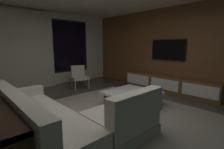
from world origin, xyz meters
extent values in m
plane|color=#473D33|center=(0.00, 0.00, 0.00)|extent=(9.20, 9.20, 0.00)
cube|color=silver|center=(0.00, 3.66, 1.35)|extent=(6.60, 0.12, 2.70)
cube|color=black|center=(1.30, 3.60, 1.45)|extent=(1.52, 0.02, 2.02)
cube|color=black|center=(1.30, 3.58, 1.45)|extent=(1.40, 0.03, 1.90)
cube|color=beige|center=(-0.55, 3.48, 1.30)|extent=(2.10, 0.12, 2.60)
cube|color=brown|center=(3.06, 0.00, 1.35)|extent=(0.12, 7.80, 2.70)
cube|color=gray|center=(0.35, -0.10, 0.01)|extent=(3.20, 3.80, 0.01)
cube|color=#B1A997|center=(-1.22, 0.13, 0.09)|extent=(0.90, 2.50, 0.18)
cube|color=beige|center=(-1.22, 0.13, 0.30)|extent=(0.86, 2.42, 0.24)
cube|color=beige|center=(-1.57, 0.13, 0.62)|extent=(0.20, 2.50, 0.40)
cube|color=beige|center=(-1.22, 1.28, 0.51)|extent=(0.90, 0.20, 0.18)
cube|color=#B1A997|center=(-0.24, -0.67, 0.09)|extent=(1.10, 0.90, 0.18)
cube|color=beige|center=(-0.24, -0.67, 0.30)|extent=(1.07, 0.86, 0.24)
cube|color=beige|center=(-0.24, -1.02, 0.62)|extent=(1.10, 0.20, 0.40)
cube|color=beige|center=(-1.45, 0.68, 0.58)|extent=(0.10, 0.36, 0.36)
cube|color=#B2A893|center=(-1.45, -0.17, 0.58)|extent=(0.10, 0.36, 0.36)
cube|color=black|center=(0.97, 0.07, 0.15)|extent=(1.00, 1.00, 0.30)
cube|color=white|center=(0.97, 0.07, 0.33)|extent=(1.16, 1.16, 0.06)
cube|color=#6AA85E|center=(0.91, -0.12, 0.38)|extent=(0.22, 0.20, 0.03)
cube|color=#8BC088|center=(0.91, -0.11, 0.41)|extent=(0.24, 0.15, 0.03)
cylinder|color=#B2ADA0|center=(1.16, 2.17, 0.18)|extent=(0.04, 0.04, 0.36)
cylinder|color=#B2ADA0|center=(0.69, 2.31, 0.18)|extent=(0.04, 0.04, 0.36)
cylinder|color=#B2ADA0|center=(1.30, 2.65, 0.18)|extent=(0.04, 0.04, 0.36)
cylinder|color=#B2ADA0|center=(0.83, 2.79, 0.18)|extent=(0.04, 0.04, 0.36)
cube|color=beige|center=(1.00, 2.48, 0.36)|extent=(0.67, 0.69, 0.08)
cube|color=beige|center=(1.06, 2.71, 0.59)|extent=(0.49, 0.21, 0.38)
cube|color=brown|center=(2.78, 0.10, 0.26)|extent=(0.44, 3.10, 0.52)
cube|color=white|center=(2.55, -0.94, 0.29)|extent=(0.02, 0.93, 0.33)
cube|color=white|center=(2.55, 0.10, 0.29)|extent=(0.02, 0.93, 0.33)
cube|color=white|center=(2.55, 1.15, 0.29)|extent=(0.02, 0.93, 0.33)
cube|color=black|center=(2.74, -0.75, 0.12)|extent=(0.33, 0.68, 0.19)
cube|color=#BC899E|center=(2.74, -1.01, 0.10)|extent=(0.03, 0.04, 0.15)
cube|color=#92C152|center=(2.74, -0.94, 0.11)|extent=(0.03, 0.04, 0.17)
cube|color=#87D2A1|center=(2.74, -0.86, 0.12)|extent=(0.03, 0.04, 0.18)
cube|color=pink|center=(2.74, -0.79, 0.11)|extent=(0.03, 0.04, 0.18)
cube|color=#8DD797|center=(2.74, -0.72, 0.12)|extent=(0.03, 0.04, 0.18)
cube|color=beige|center=(2.74, -0.64, 0.11)|extent=(0.03, 0.04, 0.17)
cube|color=#D26B9F|center=(2.74, -0.57, 0.10)|extent=(0.03, 0.04, 0.15)
cube|color=#C26D88|center=(2.74, -0.49, 0.11)|extent=(0.03, 0.04, 0.17)
cube|color=black|center=(2.95, 0.25, 1.35)|extent=(0.04, 1.16, 0.67)
cube|color=black|center=(2.95, 0.25, 1.35)|extent=(0.05, 1.12, 0.63)
camera|label=1|loc=(-2.11, -2.47, 1.49)|focal=26.59mm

